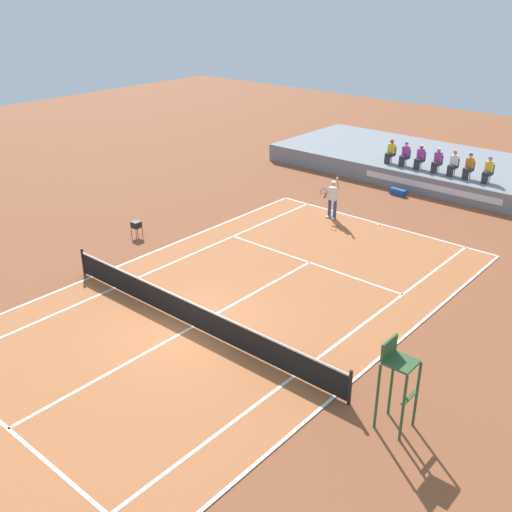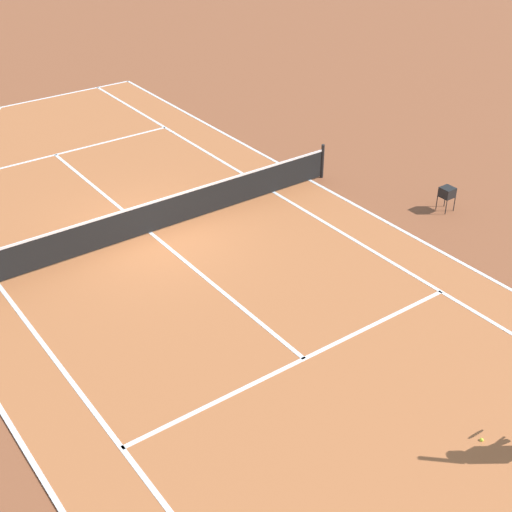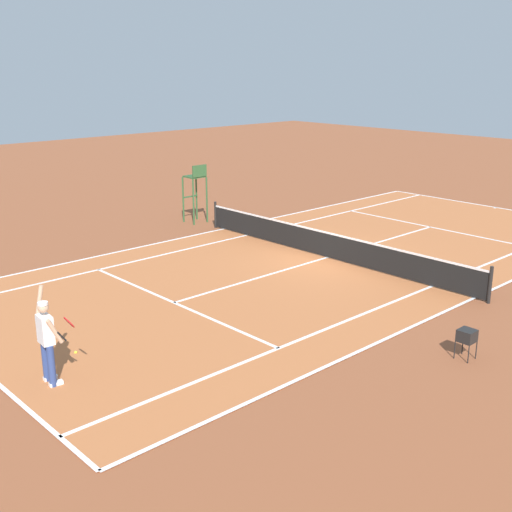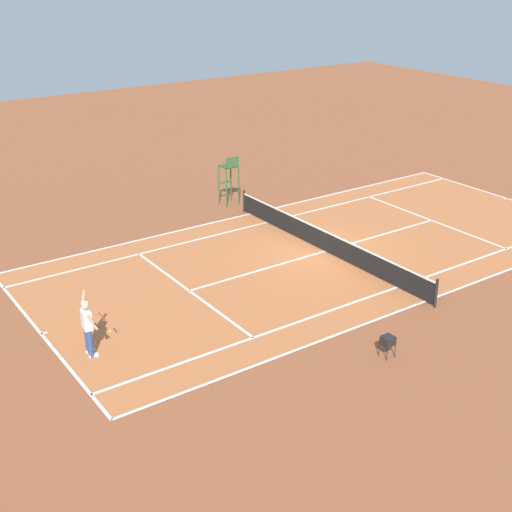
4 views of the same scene
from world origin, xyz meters
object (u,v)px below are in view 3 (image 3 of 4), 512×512
Objects in this scene: tennis_player at (47,340)px; ball_hopper at (467,335)px; tennis_ball at (76,352)px; umpire_chair at (196,186)px.

ball_hopper is at bearing -125.33° from tennis_player.
tennis_ball is 8.87m from ball_hopper.
tennis_player is 0.85× the size of umpire_chair.
tennis_player is at bearing 132.53° from tennis_ball.
tennis_ball is at bearing 129.79° from umpire_chair.
ball_hopper is (-5.23, -7.38, -0.42)m from tennis_player.
ball_hopper is (-6.22, -6.30, 0.54)m from tennis_ball.
ball_hopper is at bearing -134.61° from tennis_ball.
tennis_player is at bearing 130.07° from umpire_chair.
tennis_ball is at bearing -47.47° from tennis_player.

